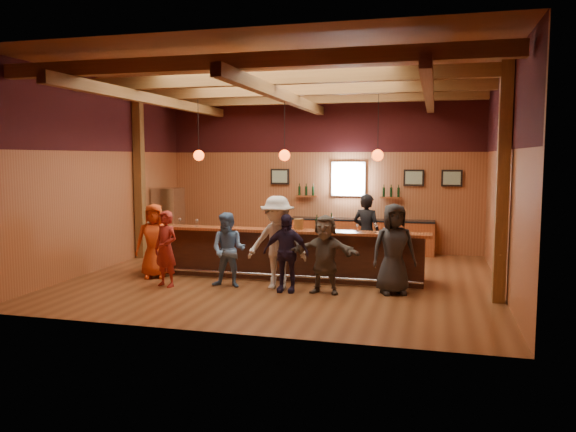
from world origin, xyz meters
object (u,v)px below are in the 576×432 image
(customer_denim, at_px, (229,250))
(ice_bucket, at_px, (299,224))
(customer_orange, at_px, (154,241))
(bottle_a, at_px, (317,224))
(customer_brown, at_px, (325,254))
(bartender, at_px, (366,233))
(stainless_fridge, at_px, (168,220))
(customer_redvest, at_px, (166,249))
(bar_counter, at_px, (287,254))
(customer_white, at_px, (277,243))
(back_bar_cabinet, at_px, (361,236))
(customer_navy, at_px, (286,253))
(customer_dark, at_px, (394,249))

(customer_denim, xyz_separation_m, ice_bucket, (1.23, 1.02, 0.45))
(customer_orange, bearing_deg, customer_denim, -32.35)
(customer_denim, relative_size, bottle_a, 4.74)
(customer_brown, height_order, bartender, bartender)
(customer_denim, bearing_deg, stainless_fridge, 130.03)
(customer_redvest, xyz_separation_m, customer_brown, (3.28, 0.25, -0.01))
(customer_redvest, bearing_deg, bar_counter, 53.25)
(stainless_fridge, relative_size, customer_white, 0.95)
(back_bar_cabinet, bearing_deg, bottle_a, -97.04)
(stainless_fridge, xyz_separation_m, bartender, (5.75, -1.42, 0.01))
(customer_denim, relative_size, customer_brown, 0.99)
(customer_white, bearing_deg, customer_orange, 174.03)
(customer_navy, xyz_separation_m, ice_bucket, (-0.01, 1.11, 0.44))
(customer_denim, bearing_deg, customer_white, 5.36)
(bottle_a, bearing_deg, back_bar_cabinet, 82.96)
(customer_white, bearing_deg, bartender, 55.26)
(stainless_fridge, bearing_deg, customer_navy, -40.48)
(ice_bucket, bearing_deg, bartender, 44.09)
(customer_redvest, bearing_deg, bartender, 52.03)
(customer_denim, distance_m, customer_navy, 1.24)
(customer_orange, bearing_deg, customer_navy, -28.96)
(customer_brown, bearing_deg, stainless_fridge, 148.39)
(customer_denim, distance_m, bottle_a, 1.99)
(bar_counter, xyz_separation_m, customer_redvest, (-2.18, -1.53, 0.26))
(ice_bucket, bearing_deg, customer_orange, -169.56)
(customer_denim, bearing_deg, ice_bucket, 38.70)
(back_bar_cabinet, height_order, customer_dark, customer_dark)
(back_bar_cabinet, relative_size, stainless_fridge, 2.22)
(bar_counter, distance_m, stainless_fridge, 4.81)
(customer_white, bearing_deg, customer_redvest, -169.94)
(bar_counter, relative_size, customer_white, 3.34)
(stainless_fridge, distance_m, customer_brown, 6.42)
(customer_orange, height_order, customer_white, customer_white)
(stainless_fridge, distance_m, ice_bucket, 5.20)
(bar_counter, distance_m, customer_navy, 1.41)
(customer_orange, height_order, customer_brown, customer_orange)
(bar_counter, relative_size, customer_redvest, 4.01)
(bottle_a, bearing_deg, customer_redvest, -155.32)
(bar_counter, height_order, bartender, bartender)
(customer_navy, distance_m, customer_brown, 0.77)
(customer_redvest, xyz_separation_m, customer_denim, (1.27, 0.28, -0.02))
(ice_bucket, bearing_deg, bar_counter, 143.45)
(bar_counter, xyz_separation_m, stainless_fridge, (-4.12, 2.45, 0.38))
(ice_bucket, bearing_deg, bottle_a, 5.37)
(ice_bucket, bearing_deg, customer_navy, -89.55)
(customer_navy, height_order, bottle_a, customer_navy)
(customer_white, xyz_separation_m, bottle_a, (0.62, 0.94, 0.29))
(stainless_fridge, relative_size, customer_navy, 1.16)
(customer_navy, bearing_deg, back_bar_cabinet, 78.73)
(customer_redvest, relative_size, customer_white, 0.83)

